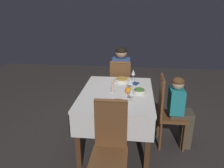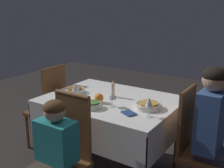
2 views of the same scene
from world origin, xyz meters
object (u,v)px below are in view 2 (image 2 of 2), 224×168
dining_table (111,109)px  wine_glass_north (112,96)px  wine_glass_west (149,103)px  bowl_east (75,90)px  person_adult_denim (216,132)px  person_child_teal (51,160)px  chair_north (66,152)px  wine_glass_east (75,88)px  bowl_west (149,105)px  chair_west (196,143)px  candle_centerpiece (113,91)px  orange_fruit (99,98)px  chair_east (49,105)px  bowl_north (92,105)px  napkin_red_folded (129,113)px

dining_table → wine_glass_north: bearing=126.4°
wine_glass_west → bowl_east: size_ratio=0.81×
person_adult_denim → person_child_teal: size_ratio=1.21×
chair_north → wine_glass_east: (0.31, -0.49, 0.35)m
bowl_east → bowl_west: bearing=-179.3°
chair_west → wine_glass_north: 0.81m
person_child_teal → wine_glass_east: bearing=115.2°
chair_west → candle_centerpiece: 0.90m
wine_glass_north → orange_fruit: 0.17m
chair_north → chair_west: bearing=40.9°
person_adult_denim → wine_glass_east: 1.29m
person_child_teal → candle_centerpiece: (0.05, -0.91, 0.29)m
person_adult_denim → wine_glass_west: person_adult_denim is taller
bowl_west → wine_glass_east: bearing=13.1°
chair_east → orange_fruit: bearing=79.7°
wine_glass_north → bowl_north: bearing=44.8°
dining_table → orange_fruit: size_ratio=14.33×
chair_west → wine_glass_west: bearing=122.6°
chair_north → wine_glass_north: (-0.09, -0.51, 0.33)m
bowl_north → bowl_east: same height
wine_glass_north → candle_centerpiece: bearing=-58.8°
chair_west → orange_fruit: bearing=100.7°
chair_west → chair_east: size_ratio=1.00×
chair_north → napkin_red_folded: chair_north is taller
person_adult_denim → wine_glass_east: person_adult_denim is taller
napkin_red_folded → person_child_teal: bearing=63.4°
bowl_west → orange_fruit: (0.45, 0.12, 0.02)m
dining_table → chair_east: 0.85m
person_adult_denim → bowl_north: size_ratio=6.94×
bowl_east → napkin_red_folded: (-0.75, 0.19, -0.02)m
chair_east → wine_glass_north: bearing=80.3°
person_adult_denim → person_child_teal: bearing=132.1°
chair_west → person_child_teal: chair_west is taller
person_child_teal → wine_glass_west: 0.87m
bowl_east → orange_fruit: 0.40m
bowl_north → dining_table: bearing=-89.7°
person_child_teal → bowl_north: (0.03, -0.55, 0.25)m
wine_glass_east → napkin_red_folded: bearing=176.0°
dining_table → person_child_teal: 0.86m
chair_north → chair_east: 1.10m
person_adult_denim → person_child_teal: person_adult_denim is taller
chair_north → person_child_teal: chair_north is taller
chair_north → person_adult_denim: bearing=36.1°
chair_west → person_adult_denim: 0.21m
chair_east → bowl_north: size_ratio=5.78×
wine_glass_north → chair_north: bearing=79.9°
wine_glass_west → napkin_red_folded: bearing=12.5°
chair_west → chair_north: bearing=130.9°
chair_west → person_adult_denim: (-0.15, -0.00, 0.14)m
chair_east → chair_north: bearing=52.2°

